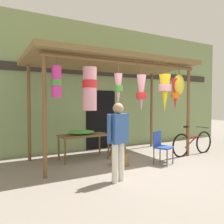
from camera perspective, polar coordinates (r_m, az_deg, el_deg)
The scene contains 10 objects.
ground_plane at distance 6.19m, azimuth 8.01°, elevation -12.61°, with size 30.00×30.00×0.00m, color gray.
shop_facade at distance 8.22m, azimuth -3.23°, elevation 5.97°, with size 11.65×0.29×4.23m.
market_stall_canopy at distance 6.60m, azimuth 1.72°, elevation 9.63°, with size 4.74×2.20×2.82m.
display_table at distance 6.60m, azimuth -6.84°, elevation -6.09°, with size 1.36×0.65×0.70m.
flower_heap_on_table at distance 6.63m, azimuth -7.29°, elevation -4.88°, with size 0.76×0.53×0.12m.
folding_chair at distance 6.27m, azimuth 11.72°, elevation -7.72°, with size 0.52×0.52×0.84m.
wicker_basket_by_table at distance 7.27m, azimuth 1.50°, elevation -9.31°, with size 0.48×0.48×0.25m, color olive.
wicker_basket_spare at distance 6.10m, azimuth 1.97°, elevation -11.57°, with size 0.44×0.44×0.26m, color olive.
parked_bicycle at distance 7.64m, azimuth 18.94°, elevation -7.17°, with size 1.75×0.44×0.92m.
customer_foreground at distance 4.73m, azimuth 1.50°, elevation -5.74°, with size 0.57×0.32×1.58m.
Camera 1 is at (-3.67, -4.72, 1.60)m, focal length 37.78 mm.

